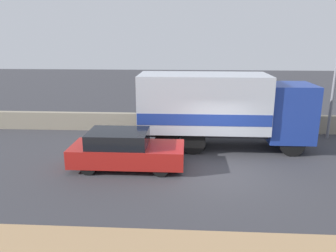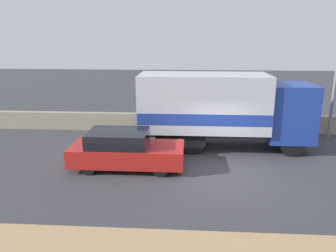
% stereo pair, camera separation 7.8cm
% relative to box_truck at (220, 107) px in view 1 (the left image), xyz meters
% --- Properties ---
extents(ground_plane, '(80.00, 80.00, 0.00)m').
position_rel_box_truck_xyz_m(ground_plane, '(-0.16, -2.97, -1.90)').
color(ground_plane, '#38383D').
extents(stone_wall_backdrop, '(60.00, 0.35, 0.96)m').
position_rel_box_truck_xyz_m(stone_wall_backdrop, '(-0.16, 2.64, -1.41)').
color(stone_wall_backdrop, gray).
rests_on(stone_wall_backdrop, ground_plane).
extents(box_truck, '(7.64, 2.45, 3.38)m').
position_rel_box_truck_xyz_m(box_truck, '(0.00, 0.00, 0.00)').
color(box_truck, navy).
rests_on(box_truck, ground_plane).
extents(car_hatchback, '(4.36, 1.81, 1.48)m').
position_rel_box_truck_xyz_m(car_hatchback, '(-3.84, -2.64, -1.17)').
color(car_hatchback, '#B21E19').
rests_on(car_hatchback, ground_plane).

